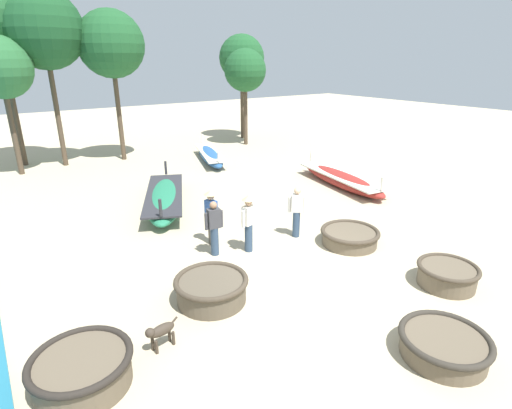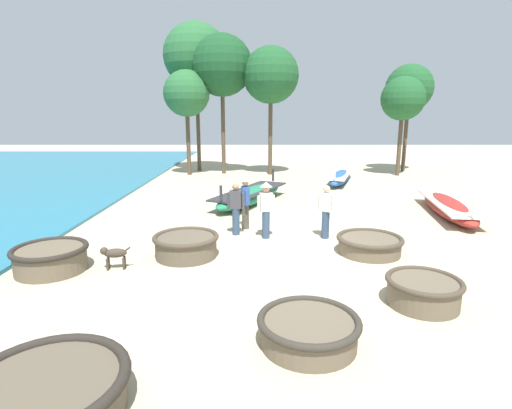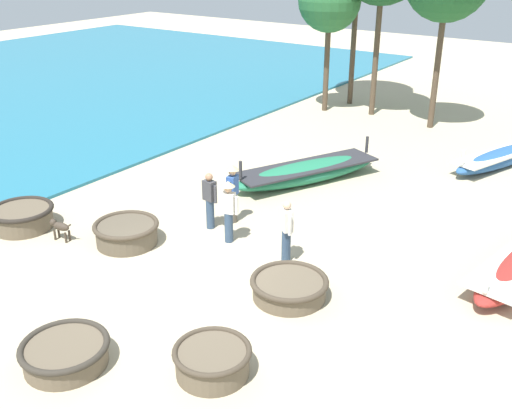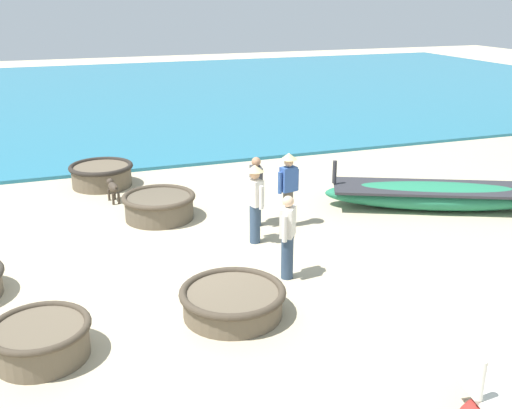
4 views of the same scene
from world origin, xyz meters
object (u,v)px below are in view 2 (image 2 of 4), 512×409
Objects in this scene: coracle_far_right at (309,329)px; fisherman_crouching at (327,210)px; fisherman_with_hat at (246,199)px; tree_right_mid at (223,66)px; tree_center at (272,75)px; long_boat_red_hull at (341,177)px; coracle_weathered at (187,245)px; coracle_upturned at (424,291)px; tree_rightmost at (187,94)px; tree_leftmost at (404,99)px; tree_tall_back at (197,56)px; fisherman_standing_right at (236,208)px; dog at (114,254)px; long_boat_ochre_hull at (251,195)px; long_boat_green_hull at (449,207)px; fisherman_standing_left at (267,206)px; coracle_tilted at (370,244)px; tree_left_mid at (410,89)px; coracle_far_left at (52,257)px; coracle_front_right at (46,393)px.

fisherman_crouching is at bearing 77.80° from coracle_far_right.
fisherman_with_hat is 0.20× the size of tree_right_mid.
fisherman_crouching is 13.92m from tree_center.
coracle_weathered is at bearing -118.60° from long_boat_red_hull.
tree_rightmost is (-7.21, 17.04, 4.45)m from coracle_upturned.
coracle_weathered is 0.29× the size of tree_leftmost.
coracle_weathered is 17.64m from tree_tall_back.
fisherman_crouching is at bearing -7.80° from fisherman_standing_right.
tree_right_mid is (1.33, 15.82, 6.00)m from dog.
tree_right_mid reaches higher than tree_rightmost.
tree_rightmost is (-3.82, 8.03, 4.42)m from long_boat_ochre_hull.
long_boat_green_hull is 7.29m from fisherman_standing_left.
coracle_upturned is at bearing -95.38° from long_boat_red_hull.
coracle_far_right is 6.13m from fisherman_standing_right.
long_boat_red_hull is 3.21× the size of fisherman_crouching.
long_boat_red_hull is 7.00m from long_boat_ochre_hull.
tree_rightmost reaches higher than coracle_tilted.
tree_tall_back reaches higher than long_boat_red_hull.
long_boat_red_hull is 0.76× the size of tree_left_mid.
tree_left_mid is (9.23, 14.48, 4.19)m from fisherman_standing_left.
long_boat_ochre_hull is 3.16× the size of fisherman_with_hat.
fisherman_standing_right is (4.13, 2.89, 0.51)m from coracle_far_left.
fisherman_crouching is 16.88m from tree_tall_back.
coracle_weathered is 4.15m from fisherman_crouching.
coracle_weathered is 0.27× the size of tree_rightmost.
coracle_upturned is at bearing -55.80° from fisherman_standing_left.
tree_leftmost is (-1.04, -1.96, -0.70)m from tree_left_mid.
fisherman_crouching is at bearing 20.52° from coracle_far_left.
long_boat_ochre_hull is at bearing 85.10° from fisherman_standing_right.
coracle_tilted is 0.23× the size of tree_center.
coracle_far_right is at bearing 24.20° from coracle_front_right.
coracle_weathered is 2.32m from fisherman_standing_right.
tree_rightmost reaches higher than coracle_upturned.
tree_right_mid is at bearing -174.61° from tree_left_mid.
fisherman_with_hat is (-4.84, -8.94, 0.66)m from long_boat_red_hull.
long_boat_red_hull is (1.33, 14.17, 0.01)m from coracle_upturned.
coracle_upturned is at bearing -73.68° from tree_right_mid.
coracle_upturned is 0.91× the size of fisherman_crouching.
long_boat_red_hull is at bearing 61.40° from coracle_weathered.
dog is (-3.10, -7.20, 0.05)m from long_boat_ochre_hull.
fisherman_crouching is 0.26× the size of tree_rightmost.
coracle_front_right is at bearing -100.94° from long_boat_ochre_hull.
long_boat_red_hull is 0.88× the size of tree_leftmost.
dog is at bearing -87.29° from tree_rightmost.
fisherman_standing_right is 0.26× the size of tree_rightmost.
coracle_front_right is 0.33× the size of tree_rightmost.
fisherman_crouching is 1.00× the size of fisherman_standing_right.
coracle_far_left is 0.27× the size of tree_rightmost.
coracle_tilted is 0.28× the size of tree_rightmost.
tree_leftmost is (1.51, 9.69, 4.14)m from long_boat_green_hull.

